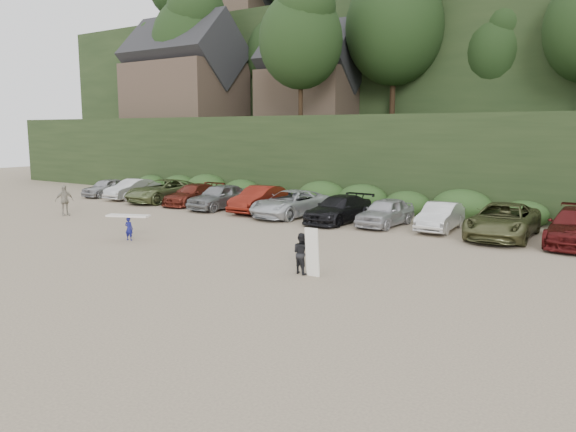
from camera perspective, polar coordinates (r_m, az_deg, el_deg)
The scene contains 6 objects.
ground at distance 22.49m, azimuth -4.30°, elevation -4.24°, with size 120.00×120.00×0.00m, color tan.
hillside_backdrop at distance 55.15m, azimuth 20.23°, elevation 14.68°, with size 90.00×41.50×28.00m.
parked_cars at distance 31.85m, azimuth 3.73°, elevation 1.02°, with size 39.86×6.27×1.63m.
distant_walker at distance 35.77m, azimuth -21.77°, elevation 1.49°, with size 1.06×0.44×1.81m, color #A49C8A.
child_surfer at distance 26.79m, azimuth -15.88°, elevation -0.69°, with size 2.03×1.31×1.19m.
adult_surfer at distance 19.82m, azimuth 1.50°, elevation -3.80°, with size 1.21×0.73×1.73m.
Camera 1 is at (13.76, -17.06, 5.07)m, focal length 35.00 mm.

